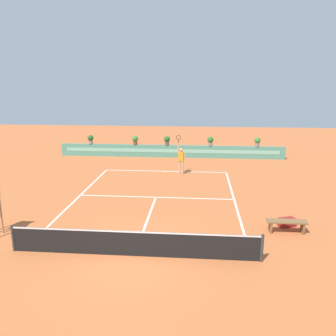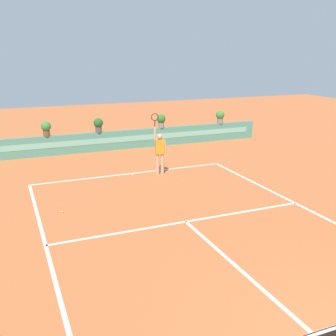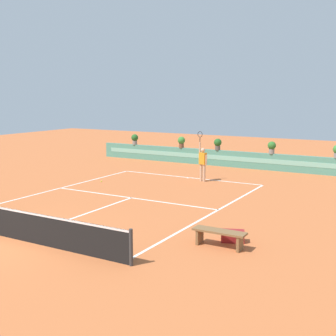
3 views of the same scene
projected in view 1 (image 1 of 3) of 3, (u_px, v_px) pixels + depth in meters
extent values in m
plane|color=#BC6033|center=(155.00, 200.00, 18.10)|extent=(60.00, 60.00, 0.00)
cube|color=white|center=(166.00, 171.00, 23.79)|extent=(8.22, 0.10, 0.01)
cube|color=white|center=(156.00, 197.00, 18.48)|extent=(8.22, 0.10, 0.01)
cube|color=white|center=(147.00, 221.00, 15.39)|extent=(0.10, 6.40, 0.01)
cube|color=white|center=(78.00, 198.00, 18.39)|extent=(0.10, 11.89, 0.01)
cube|color=white|center=(235.00, 202.00, 17.70)|extent=(0.10, 11.89, 0.01)
cube|color=white|center=(165.00, 172.00, 23.69)|extent=(0.10, 0.20, 0.01)
cylinder|color=#333333|center=(13.00, 238.00, 12.55)|extent=(0.10, 0.10, 1.00)
cylinder|color=#333333|center=(262.00, 248.00, 11.81)|extent=(0.10, 0.10, 1.00)
cube|color=black|center=(134.00, 244.00, 12.19)|extent=(8.82, 0.02, 0.95)
cube|color=white|center=(133.00, 232.00, 12.08)|extent=(8.82, 0.03, 0.06)
cube|color=#4C8E7A|center=(171.00, 151.00, 28.02)|extent=(18.00, 0.20, 1.00)
cube|color=#7ABCA8|center=(171.00, 151.00, 27.90)|extent=(17.10, 0.01, 0.28)
cylinder|color=#99754C|center=(1.00, 214.00, 13.99)|extent=(0.07, 0.07, 1.60)
cube|color=brown|center=(270.00, 227.00, 14.21)|extent=(0.08, 0.40, 0.45)
cube|color=brown|center=(303.00, 228.00, 14.10)|extent=(0.08, 0.40, 0.45)
cube|color=brown|center=(287.00, 221.00, 14.09)|extent=(1.60, 0.44, 0.06)
cube|color=maroon|center=(287.00, 222.00, 14.77)|extent=(0.78, 0.60, 0.36)
cylinder|color=tan|center=(182.00, 167.00, 23.00)|extent=(0.14, 0.14, 0.90)
cylinder|color=tan|center=(180.00, 167.00, 23.06)|extent=(0.14, 0.14, 0.90)
cube|color=orange|center=(181.00, 156.00, 22.85)|extent=(0.40, 0.29, 0.60)
sphere|color=tan|center=(181.00, 150.00, 22.74)|extent=(0.22, 0.22, 0.22)
cylinder|color=tan|center=(178.00, 148.00, 22.77)|extent=(0.09, 0.09, 0.55)
cylinder|color=black|center=(178.00, 141.00, 22.67)|extent=(0.04, 0.04, 0.24)
torus|color=#262626|center=(178.00, 137.00, 22.60)|extent=(0.31, 0.10, 0.31)
cylinder|color=tan|center=(184.00, 157.00, 22.79)|extent=(0.09, 0.09, 0.50)
sphere|color=#CCE033|center=(105.00, 183.00, 20.85)|extent=(0.07, 0.07, 0.07)
cylinder|color=#514C47|center=(167.00, 143.00, 27.89)|extent=(0.32, 0.32, 0.28)
sphere|color=#235B23|center=(167.00, 139.00, 27.80)|extent=(0.48, 0.48, 0.48)
cylinder|color=gray|center=(91.00, 142.00, 28.41)|extent=(0.32, 0.32, 0.28)
sphere|color=#235B23|center=(90.00, 138.00, 28.33)|extent=(0.48, 0.48, 0.48)
cylinder|color=brown|center=(135.00, 143.00, 28.10)|extent=(0.32, 0.32, 0.28)
sphere|color=#387F33|center=(135.00, 139.00, 28.02)|extent=(0.48, 0.48, 0.48)
cylinder|color=gray|center=(257.00, 145.00, 27.29)|extent=(0.32, 0.32, 0.28)
sphere|color=#387F33|center=(257.00, 140.00, 27.20)|extent=(0.48, 0.48, 0.48)
cylinder|color=gray|center=(210.00, 144.00, 27.60)|extent=(0.32, 0.32, 0.28)
sphere|color=#2D6B28|center=(210.00, 140.00, 27.51)|extent=(0.48, 0.48, 0.48)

